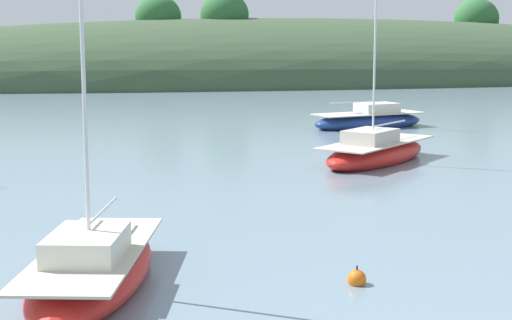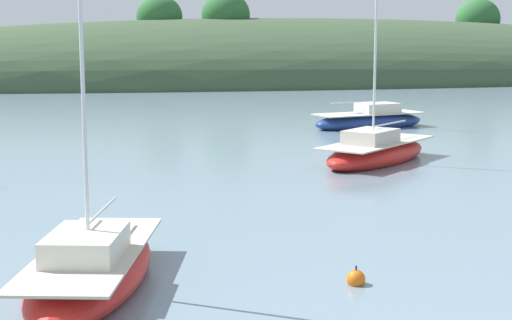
{
  "view_description": "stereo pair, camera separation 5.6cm",
  "coord_description": "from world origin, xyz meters",
  "px_view_note": "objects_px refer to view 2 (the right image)",
  "views": [
    {
      "loc": [
        -6.83,
        -7.29,
        5.59
      ],
      "look_at": [
        0.0,
        20.0,
        1.2
      ],
      "focal_mm": 54.66,
      "sensor_mm": 36.0,
      "label": 1
    },
    {
      "loc": [
        -6.77,
        -7.3,
        5.59
      ],
      "look_at": [
        0.0,
        20.0,
        1.2
      ],
      "focal_mm": 54.66,
      "sensor_mm": 36.0,
      "label": 2
    }
  ],
  "objects_px": {
    "sailboat_cream_ketch": "(92,269)",
    "sailboat_white_near": "(370,120)",
    "sailboat_black_sloop": "(376,152)",
    "mooring_buoy_outer": "(356,279)"
  },
  "relations": [
    {
      "from": "sailboat_cream_ketch",
      "to": "mooring_buoy_outer",
      "type": "height_order",
      "value": "sailboat_cream_ketch"
    },
    {
      "from": "sailboat_white_near",
      "to": "mooring_buoy_outer",
      "type": "height_order",
      "value": "sailboat_white_near"
    },
    {
      "from": "sailboat_cream_ketch",
      "to": "sailboat_white_near",
      "type": "xyz_separation_m",
      "value": [
        18.37,
        28.53,
        0.04
      ]
    },
    {
      "from": "sailboat_cream_ketch",
      "to": "sailboat_white_near",
      "type": "relative_size",
      "value": 0.8
    },
    {
      "from": "sailboat_cream_ketch",
      "to": "mooring_buoy_outer",
      "type": "xyz_separation_m",
      "value": [
        5.88,
        -1.31,
        -0.29
      ]
    },
    {
      "from": "sailboat_white_near",
      "to": "mooring_buoy_outer",
      "type": "bearing_deg",
      "value": -112.72
    },
    {
      "from": "sailboat_white_near",
      "to": "sailboat_cream_ketch",
      "type": "bearing_deg",
      "value": -122.79
    },
    {
      "from": "sailboat_cream_ketch",
      "to": "sailboat_black_sloop",
      "type": "height_order",
      "value": "sailboat_black_sloop"
    },
    {
      "from": "sailboat_black_sloop",
      "to": "mooring_buoy_outer",
      "type": "height_order",
      "value": "sailboat_black_sloop"
    },
    {
      "from": "sailboat_white_near",
      "to": "mooring_buoy_outer",
      "type": "relative_size",
      "value": 19.59
    }
  ]
}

